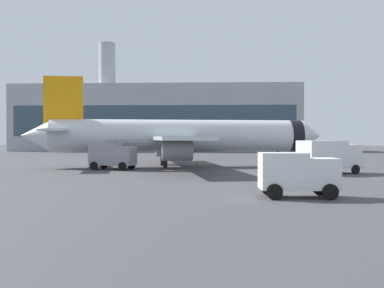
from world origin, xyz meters
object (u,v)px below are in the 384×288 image
at_px(fuel_truck, 329,155).
at_px(cargo_van, 297,173).
at_px(service_truck, 112,155).
at_px(safety_cone_mid, 109,164).
at_px(safety_cone_near, 197,162).
at_px(airplane_at_gate, 179,136).

bearing_deg(fuel_truck, cargo_van, -109.59).
height_order(fuel_truck, cargo_van, fuel_truck).
height_order(service_truck, safety_cone_mid, service_truck).
bearing_deg(safety_cone_near, fuel_truck, -47.68).
xyz_separation_m(airplane_at_gate, cargo_van, (8.90, -27.15, -2.21)).
distance_m(fuel_truck, safety_cone_mid, 25.64).
bearing_deg(fuel_truck, safety_cone_mid, 156.84).
bearing_deg(safety_cone_mid, service_truck, -73.25).
distance_m(cargo_van, safety_cone_near, 32.47).
xyz_separation_m(airplane_at_gate, safety_cone_near, (2.08, 4.58, -3.34)).
relative_size(airplane_at_gate, cargo_van, 7.97).
xyz_separation_m(airplane_at_gate, fuel_truck, (15.10, -9.73, -1.88)).
bearing_deg(safety_cone_near, service_truck, -133.79).
relative_size(airplane_at_gate, fuel_truck, 5.53).
relative_size(airplane_at_gate, safety_cone_near, 54.74).
bearing_deg(cargo_van, safety_cone_near, 102.14).
bearing_deg(service_truck, safety_cone_near, 46.21).
height_order(airplane_at_gate, fuel_truck, airplane_at_gate).
relative_size(fuel_truck, safety_cone_near, 9.90).
bearing_deg(safety_cone_mid, airplane_at_gate, -2.28).
bearing_deg(airplane_at_gate, service_truck, -145.26).
distance_m(service_truck, cargo_van, 27.39).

